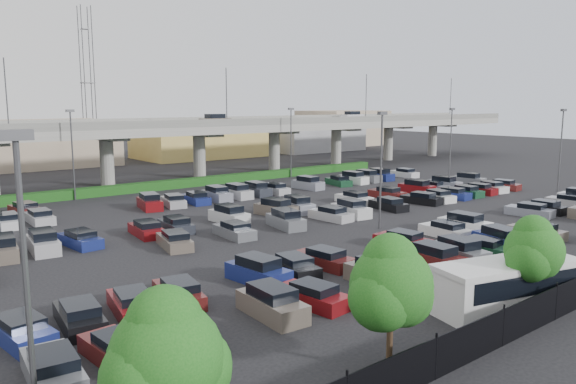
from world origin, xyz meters
The scene contains 8 objects.
ground centered at (0.00, 0.00, 0.00)m, with size 280.00×280.00×0.00m, color black.
overpass centered at (-0.17, 31.99, 6.97)m, with size 150.00×13.00×15.80m.
hedge centered at (0.00, 25.00, 0.55)m, with size 66.00×1.60×1.10m, color #173F12.
shuttle_bus centered at (-9.65, -25.67, 1.46)m, with size 8.81×4.91×2.68m.
parked_cars centered at (0.17, -3.05, 0.63)m, with size 62.96×41.66×1.67m.
light_poles centered at (-4.13, 2.00, 6.24)m, with size 66.90×48.38×10.30m.
distant_buildings centered at (12.38, 61.81, 3.74)m, with size 138.00×24.00×9.00m.
comm_tower centered at (4.00, 74.00, 15.61)m, with size 2.40×2.40×30.00m.
Camera 1 is at (-36.87, -40.70, 11.02)m, focal length 35.00 mm.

